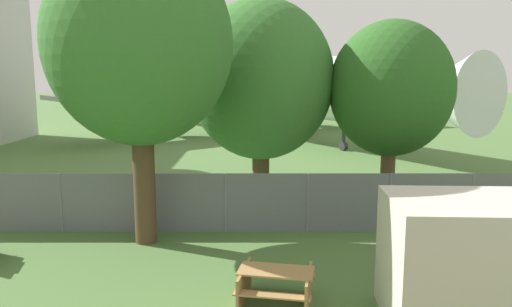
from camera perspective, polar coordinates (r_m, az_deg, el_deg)
perimeter_fence at (r=15.53m, az=-3.31°, el=-5.66°), size 56.07×0.07×1.87m
airplane at (r=40.34m, az=0.43°, el=7.70°), size 28.82×35.75×12.20m
portable_cabin at (r=11.01m, az=27.23°, el=-11.19°), size 4.77×2.58×2.53m
picnic_bench_open_grass at (r=11.03m, az=2.49°, el=-14.55°), size 1.82×1.66×0.76m
tree_near_hangar at (r=18.63m, az=15.40°, el=7.11°), size 4.42×4.42×6.79m
tree_left_of_cabin at (r=18.62m, az=0.78°, el=8.40°), size 5.39×5.39×7.64m
tree_far_right at (r=14.46m, az=-12.98°, el=12.08°), size 5.19×5.19×8.58m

